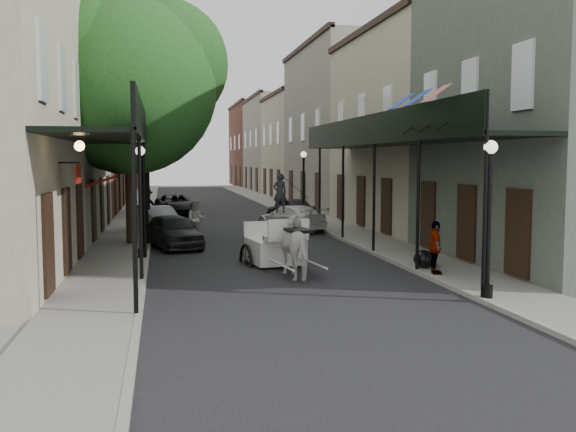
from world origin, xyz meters
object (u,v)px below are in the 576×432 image
tree_far (147,119)px  lamppost_right_near (489,217)px  tree_near (140,80)px  horse (300,247)px  car_right_near (291,218)px  lamppost_left (141,200)px  pedestrian_sidewalk_right (435,248)px  pedestrian_sidewalk_left (146,206)px  carriage (270,228)px  pedestrian_walking (196,219)px  car_left_near (173,231)px  lamppost_right_far (304,185)px  car_right_far (291,209)px  car_left_far (176,205)px  car_left_mid (158,220)px

tree_far → lamppost_right_near: size_ratio=2.32×
tree_near → tree_far: (-0.05, 14.00, -0.65)m
lamppost_right_near → horse: size_ratio=1.76×
tree_far → car_right_near: (6.85, -10.18, -5.22)m
lamppost_right_near → lamppost_left: bearing=135.7°
pedestrian_sidewalk_right → tree_far: bearing=33.0°
pedestrian_sidewalk_left → horse: bearing=98.6°
carriage → pedestrian_sidewalk_left: (-4.25, 12.35, -0.11)m
tree_far → horse: tree_far is taller
tree_near → lamppost_left: 6.10m
pedestrian_walking → car_left_near: (-1.03, -2.75, -0.18)m
tree_near → lamppost_right_far: (8.30, 7.82, -4.44)m
lamppost_left → lamppost_right_far: bearing=55.7°
lamppost_right_far → car_right_far: bearing=116.4°
pedestrian_sidewalk_left → pedestrian_sidewalk_right: (8.41, -15.97, -0.17)m
horse → car_left_far: bearing=-90.3°
lamppost_right_far → car_left_mid: size_ratio=0.99×
carriage → pedestrian_sidewalk_right: (4.17, -3.63, -0.28)m
pedestrian_sidewalk_left → car_left_far: size_ratio=0.40×
lamppost_right_near → pedestrian_sidewalk_right: (0.11, 3.19, -1.17)m
pedestrian_sidewalk_right → car_left_far: bearing=29.4°
pedestrian_sidewalk_right → pedestrian_sidewalk_left: bearing=40.5°
pedestrian_sidewalk_right → car_left_near: pedestrian_sidewalk_right is taller
car_left_far → lamppost_left: bearing=-101.8°
horse → pedestrian_walking: (-2.44, 9.68, -0.05)m
lamppost_right_near → carriage: lamppost_right_near is taller
lamppost_right_far → horse: lamppost_right_far is taller
tree_far → pedestrian_walking: tree_far is taller
lamppost_left → pedestrian_walking: (2.10, 5.75, -1.21)m
car_left_mid → tree_far: bearing=73.8°
tree_far → lamppost_right_far: tree_far is taller
car_left_mid → horse: bearing=-91.8°
tree_far → lamppost_right_far: 11.05m
lamppost_right_far → car_left_near: size_ratio=0.96×
lamppost_left → car_right_far: lamppost_left is taller
lamppost_right_near → car_left_near: lamppost_right_near is taller
pedestrian_sidewalk_left → car_right_near: bearing=146.6°
lamppost_right_near → car_right_near: lamppost_right_near is taller
tree_near → carriage: tree_near is taller
pedestrian_walking → pedestrian_sidewalk_right: bearing=-58.6°
carriage → lamppost_right_near: bearing=-67.5°
tree_near → lamppost_right_near: bearing=-55.7°
lamppost_right_far → lamppost_left: bearing=-124.3°
pedestrian_sidewalk_left → car_right_near: size_ratio=0.44×
lamppost_left → car_right_far: 15.18m
car_left_far → lamppost_right_far: bearing=-48.9°
car_left_near → car_right_near: 7.53m
tree_near → horse: tree_near is taller
carriage → pedestrian_sidewalk_left: 13.06m
pedestrian_walking → car_right_far: size_ratio=0.43×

